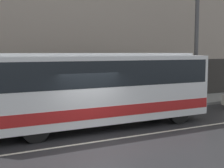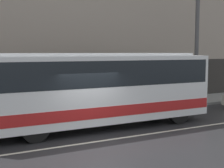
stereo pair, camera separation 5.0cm
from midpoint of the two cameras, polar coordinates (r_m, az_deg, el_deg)
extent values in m
plane|color=#262628|center=(11.80, -2.35, -10.44)|extent=(60.00, 60.00, 0.00)
cube|color=gray|center=(16.87, -10.51, -5.29)|extent=(60.00, 3.18, 0.16)
cube|color=#2D2B28|center=(18.17, -12.05, -0.32)|extent=(60.00, 0.06, 2.80)
cube|color=beige|center=(11.80, -2.35, -10.42)|extent=(54.00, 0.14, 0.01)
cube|color=white|center=(13.61, -2.90, -0.74)|extent=(10.67, 2.50, 2.80)
cube|color=#B21E1E|center=(13.73, -2.88, -4.26)|extent=(10.62, 2.52, 0.45)
cube|color=black|center=(13.55, -2.92, 2.14)|extent=(10.35, 2.52, 1.06)
cube|color=orange|center=(16.45, 14.10, 4.44)|extent=(0.12, 1.87, 0.28)
cube|color=white|center=(13.52, -2.93, 5.40)|extent=(9.07, 2.12, 0.12)
cylinder|color=black|center=(14.87, 12.18, -5.10)|extent=(1.04, 0.28, 1.04)
cylinder|color=black|center=(16.57, 7.36, -3.90)|extent=(1.04, 0.28, 1.04)
cylinder|color=black|center=(11.86, -13.73, -7.92)|extent=(1.04, 0.28, 1.04)
cylinder|color=black|center=(13.93, -15.89, -5.93)|extent=(1.04, 0.28, 1.04)
cylinder|color=#4C4C4F|center=(20.18, 15.27, 6.05)|extent=(0.25, 0.25, 6.59)
camera|label=1|loc=(0.03, -89.90, 0.01)|focal=50.00mm
camera|label=2|loc=(0.03, 90.10, -0.01)|focal=50.00mm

